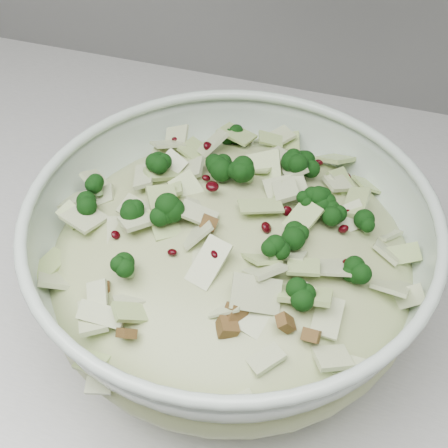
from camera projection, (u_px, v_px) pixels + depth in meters
The scene contains 2 objects.
mixing_bowl at pixel (231, 263), 0.52m from camera, with size 0.37×0.37×0.13m.
salad at pixel (231, 246), 0.51m from camera, with size 0.31×0.31×0.13m.
Camera 1 is at (-0.55, 1.28, 1.37)m, focal length 50.00 mm.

